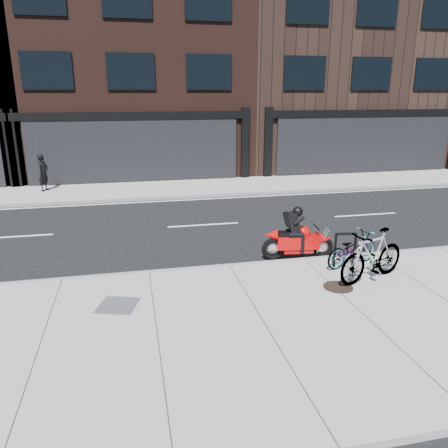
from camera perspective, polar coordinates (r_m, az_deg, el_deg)
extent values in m
plane|color=black|center=(12.86, -1.23, -2.68)|extent=(120.00, 120.00, 0.00)
cube|color=gray|center=(8.41, 5.47, -13.43)|extent=(60.00, 6.00, 0.13)
cube|color=gray|center=(20.23, -5.45, 4.69)|extent=(60.00, 3.50, 0.13)
cube|color=black|center=(26.57, -12.49, 22.85)|extent=(12.00, 10.00, 14.50)
cube|color=black|center=(29.19, 13.59, 20.24)|extent=(12.00, 10.00, 12.50)
cylinder|color=black|center=(11.01, 14.29, -3.46)|extent=(0.06, 0.06, 0.89)
cylinder|color=black|center=(11.16, 16.69, -3.37)|extent=(0.06, 0.06, 0.89)
cylinder|color=black|center=(10.94, 15.68, -1.23)|extent=(0.49, 0.14, 0.06)
imported|color=gray|center=(11.33, 16.37, -3.15)|extent=(1.72, 1.07, 0.85)
imported|color=gray|center=(10.53, 18.80, -3.89)|extent=(2.07, 1.20, 1.20)
torus|color=black|center=(12.02, 12.67, -3.01)|extent=(0.63, 0.21, 0.62)
torus|color=black|center=(11.69, 6.42, -3.26)|extent=(0.63, 0.21, 0.62)
cube|color=#B20808|center=(11.77, 9.59, -2.28)|extent=(1.16, 0.49, 0.36)
cone|color=#B20808|center=(11.95, 12.92, -1.90)|extent=(0.47, 0.46, 0.41)
sphere|color=#B20808|center=(11.73, 10.31, -1.13)|extent=(0.38, 0.38, 0.38)
cube|color=black|center=(11.63, 8.30, -1.28)|extent=(0.54, 0.32, 0.11)
cylinder|color=silver|center=(11.88, 6.93, -3.04)|extent=(0.52, 0.15, 0.08)
cube|color=black|center=(11.57, 9.00, 0.24)|extent=(0.41, 0.38, 0.55)
cube|color=black|center=(11.51, 8.29, 0.58)|extent=(0.25, 0.31, 0.38)
sphere|color=black|center=(11.52, 9.61, 1.60)|extent=(0.27, 0.27, 0.27)
imported|color=black|center=(20.72, -22.53, 6.22)|extent=(0.58, 0.69, 1.61)
cylinder|color=black|center=(10.14, 14.67, -7.97)|extent=(0.66, 0.66, 0.02)
cube|color=#515153|center=(9.29, -13.71, -10.26)|extent=(0.95, 0.95, 0.02)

